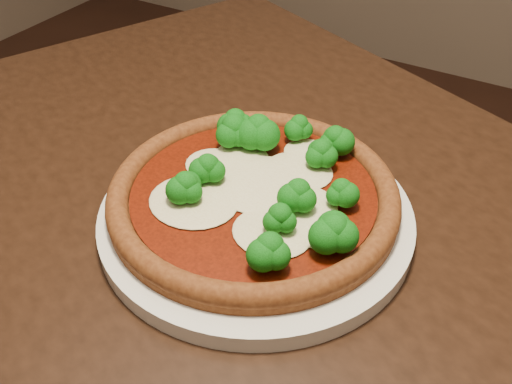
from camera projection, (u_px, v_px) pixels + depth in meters
The scene contains 3 objects.
dining_table at pixel (249, 343), 0.58m from camera, with size 1.41×1.25×0.75m.
plate at pixel (256, 216), 0.57m from camera, with size 0.31×0.31×0.02m, color silver.
pizza at pixel (257, 188), 0.57m from camera, with size 0.29×0.29×0.06m.
Camera 1 is at (0.31, -0.31, 1.14)m, focal length 40.00 mm.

